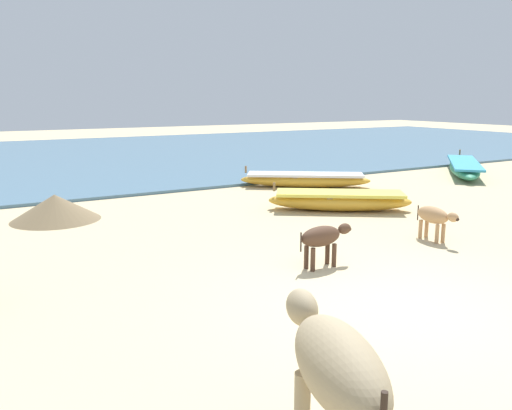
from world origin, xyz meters
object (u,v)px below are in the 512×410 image
Objects in this scene: fishing_boat_4 at (305,179)px; cow_adult_dun at (335,368)px; calf_near_tan at (434,217)px; fishing_boat_3 at (339,200)px; calf_far_dark at (323,238)px; fishing_boat_0 at (464,167)px.

cow_adult_dun reaches higher than fishing_boat_4.
calf_near_tan is (-1.37, -5.92, 0.23)m from fishing_boat_4.
fishing_boat_3 is 0.90× the size of fishing_boat_4.
fishing_boat_4 is 3.67× the size of calf_near_tan.
fishing_boat_3 is 8.72m from cow_adult_dun.
calf_near_tan is 2.66m from calf_far_dark.
calf_near_tan is (-7.47, -5.30, 0.21)m from fishing_boat_0.
cow_adult_dun is at bearing -129.22° from calf_far_dark.
fishing_boat_0 is at bearing -127.30° from fishing_boat_3.
cow_adult_dun is (-12.78, -9.13, 0.54)m from fishing_boat_0.
cow_adult_dun is (-6.69, -9.75, 0.56)m from fishing_boat_4.
fishing_boat_4 is 7.33m from calf_far_dark.
fishing_boat_3 is at bearing 44.49° from calf_far_dark.
fishing_boat_4 is 2.16× the size of cow_adult_dun.
fishing_boat_3 is 1.94× the size of cow_adult_dun.
fishing_boat_4 is at bearing 53.68° from calf_far_dark.
fishing_boat_0 is 15.72m from cow_adult_dun.
fishing_boat_3 is 3.17× the size of calf_far_dark.
calf_far_dark is at bearing 165.46° from fishing_boat_0.
fishing_boat_0 is 9.16m from calf_near_tan.
fishing_boat_0 is 4.29× the size of calf_near_tan.
calf_near_tan is at bearing -37.01° from cow_adult_dun.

